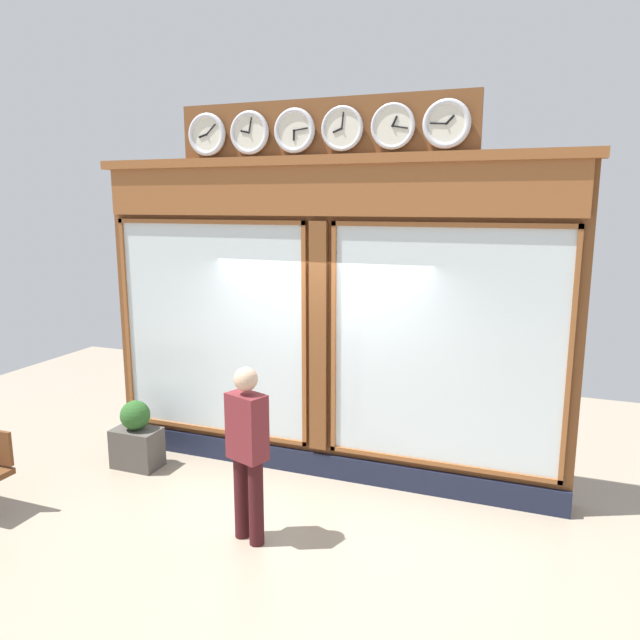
{
  "coord_description": "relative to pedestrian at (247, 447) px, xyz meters",
  "views": [
    {
      "loc": [
        -2.33,
        6.14,
        3.13
      ],
      "look_at": [
        0.0,
        0.0,
        1.85
      ],
      "focal_mm": 33.74,
      "sensor_mm": 36.0,
      "label": 1
    }
  ],
  "objects": [
    {
      "name": "pedestrian",
      "position": [
        0.0,
        0.0,
        0.0
      ],
      "size": [
        0.41,
        0.33,
        1.69
      ],
      "color": "#3A1316",
      "rests_on": "ground_plane"
    },
    {
      "name": "planter_box",
      "position": [
        2.01,
        -0.96,
        -0.69
      ],
      "size": [
        0.56,
        0.36,
        0.48
      ],
      "primitive_type": "cube",
      "color": "#4C4742",
      "rests_on": "ground_plane"
    },
    {
      "name": "ground_plane",
      "position": [
        -0.13,
        1.27,
        -0.93
      ],
      "size": [
        14.0,
        14.0,
        0.0
      ],
      "primitive_type": "plane",
      "color": "gray"
    },
    {
      "name": "shop_facade",
      "position": [
        -0.13,
        -1.65,
        0.94
      ],
      "size": [
        5.55,
        0.42,
        4.21
      ],
      "color": "brown",
      "rests_on": "ground_plane"
    },
    {
      "name": "planter_shrub",
      "position": [
        2.01,
        -0.96,
        -0.28
      ],
      "size": [
        0.35,
        0.35,
        0.35
      ],
      "primitive_type": "sphere",
      "color": "#285623",
      "rests_on": "planter_box"
    }
  ]
}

